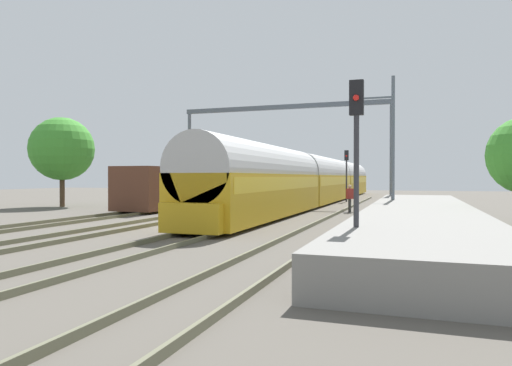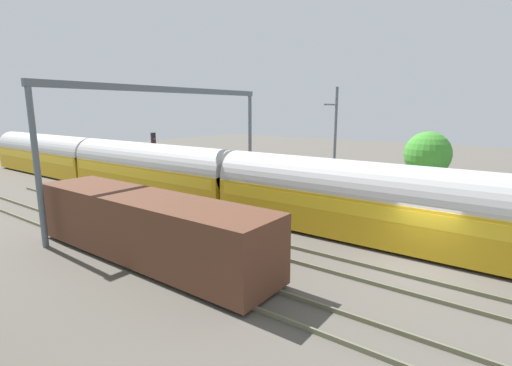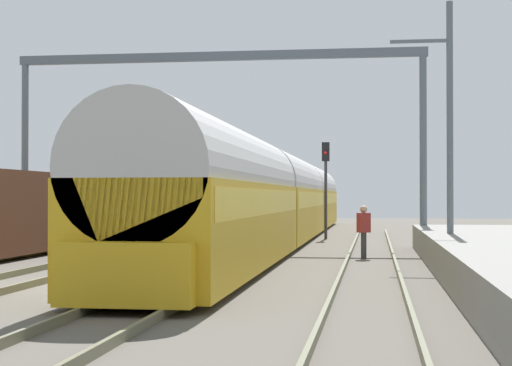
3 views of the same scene
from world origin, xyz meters
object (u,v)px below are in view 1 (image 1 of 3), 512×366
at_px(freight_car, 181,187).
at_px(railway_signal_far, 346,169).
at_px(passenger_train, 321,180).
at_px(railway_signal_near, 356,145).
at_px(catenary_gantry, 283,130).
at_px(person_crossing, 350,196).

relative_size(freight_car, railway_signal_far, 2.83).
height_order(passenger_train, railway_signal_near, railway_signal_near).
height_order(freight_car, catenary_gantry, catenary_gantry).
relative_size(railway_signal_near, railway_signal_far, 1.02).
bearing_deg(freight_car, catenary_gantry, 40.11).
bearing_deg(railway_signal_far, railway_signal_near, -81.61).
height_order(person_crossing, railway_signal_near, railway_signal_near).
relative_size(freight_car, person_crossing, 7.51).
bearing_deg(freight_car, passenger_train, 50.73).
distance_m(passenger_train, railway_signal_far, 2.91).
xyz_separation_m(passenger_train, person_crossing, (3.86, -10.57, -0.94)).
bearing_deg(railway_signal_far, freight_car, -130.19).
bearing_deg(person_crossing, catenary_gantry, 104.33).
xyz_separation_m(person_crossing, railway_signal_far, (-1.94, 12.52, 1.94)).
distance_m(freight_car, catenary_gantry, 9.19).
distance_m(passenger_train, freight_car, 12.96).
bearing_deg(freight_car, person_crossing, -2.58).
bearing_deg(passenger_train, freight_car, -129.27).
distance_m(freight_car, railway_signal_far, 15.75).
distance_m(railway_signal_near, catenary_gantry, 24.24).
relative_size(passenger_train, railway_signal_far, 10.70).
bearing_deg(railway_signal_far, passenger_train, -134.53).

